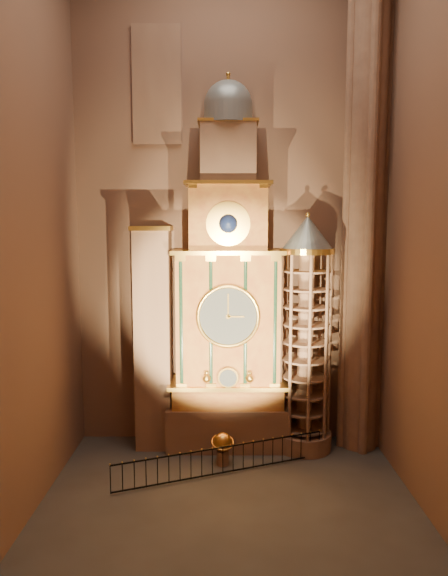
{
  "coord_description": "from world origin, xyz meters",
  "views": [
    {
      "loc": [
        -0.19,
        -17.98,
        10.14
      ],
      "look_at": [
        -0.18,
        3.0,
        7.66
      ],
      "focal_mm": 32.0,
      "sensor_mm": 36.0,
      "label": 1
    }
  ],
  "objects_px": {
    "astronomical_clock": "(228,304)",
    "celestial_globe": "(223,446)",
    "portrait_tower": "(153,337)",
    "iron_railing": "(223,460)",
    "stair_turret": "(306,336)"
  },
  "relations": [
    {
      "from": "stair_turret",
      "to": "celestial_globe",
      "type": "distance_m",
      "value": 6.03
    },
    {
      "from": "astronomical_clock",
      "to": "iron_railing",
      "type": "height_order",
      "value": "astronomical_clock"
    },
    {
      "from": "astronomical_clock",
      "to": "stair_turret",
      "type": "height_order",
      "value": "astronomical_clock"
    },
    {
      "from": "astronomical_clock",
      "to": "celestial_globe",
      "type": "height_order",
      "value": "astronomical_clock"
    },
    {
      "from": "iron_railing",
      "to": "celestial_globe",
      "type": "bearing_deg",
      "value": 90.64
    },
    {
      "from": "celestial_globe",
      "to": "portrait_tower",
      "type": "bearing_deg",
      "value": 148.49
    },
    {
      "from": "stair_turret",
      "to": "astronomical_clock",
      "type": "bearing_deg",
      "value": 175.7
    },
    {
      "from": "portrait_tower",
      "to": "iron_railing",
      "type": "distance_m",
      "value": 6.23
    },
    {
      "from": "celestial_globe",
      "to": "iron_railing",
      "type": "height_order",
      "value": "celestial_globe"
    },
    {
      "from": "celestial_globe",
      "to": "iron_railing",
      "type": "bearing_deg",
      "value": -89.36
    },
    {
      "from": "portrait_tower",
      "to": "iron_railing",
      "type": "relative_size",
      "value": 1.19
    },
    {
      "from": "astronomical_clock",
      "to": "celestial_globe",
      "type": "xyz_separation_m",
      "value": [
        -0.24,
        -1.92,
        -5.83
      ]
    },
    {
      "from": "astronomical_clock",
      "to": "celestial_globe",
      "type": "bearing_deg",
      "value": -97.11
    },
    {
      "from": "celestial_globe",
      "to": "iron_railing",
      "type": "xyz_separation_m",
      "value": [
        0.01,
        -0.94,
        -0.22
      ]
    },
    {
      "from": "portrait_tower",
      "to": "astronomical_clock",
      "type": "bearing_deg",
      "value": -0.29
    }
  ]
}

